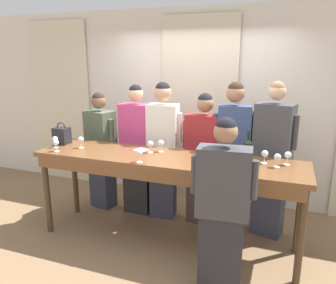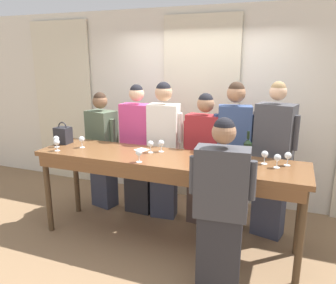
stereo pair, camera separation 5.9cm
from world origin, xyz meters
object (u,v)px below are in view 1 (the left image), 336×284
object	(u,v)px
wine_glass_front_right	(55,140)
guest_cream_sweater	(163,149)
wine_glass_center_right	(288,155)
wine_glass_back_mid	(161,143)
wine_glass_front_left	(278,158)
wine_glass_center_mid	(139,153)
guest_beige_cap	(272,160)
handbag	(62,135)
guest_olive_jacket	(101,150)
wine_bottle	(247,151)
wine_glass_center_left	(81,140)
wine_glass_back_left	(265,154)
host_pouring	(222,209)
guest_navy_coat	(232,154)
tasting_bar	(165,166)
wine_glass_front_mid	(56,143)
wine_glass_back_right	(150,144)
guest_striped_shirt	(203,159)
guest_pink_top	(137,149)

from	to	relation	value
wine_glass_front_right	guest_cream_sweater	xyz separation A→B (m)	(1.13, 0.70, -0.20)
wine_glass_center_right	wine_glass_back_mid	bearing A→B (deg)	179.78
wine_glass_front_left	wine_glass_center_right	world-z (taller)	same
wine_glass_center_mid	guest_beige_cap	xyz separation A→B (m)	(1.29, 0.88, -0.20)
guest_cream_sweater	wine_glass_center_mid	bearing A→B (deg)	-85.39
wine_glass_front_left	guest_beige_cap	xyz separation A→B (m)	(-0.07, 0.55, -0.20)
handbag	wine_glass_front_left	bearing A→B (deg)	-0.72
guest_olive_jacket	wine_bottle	bearing A→B (deg)	-13.70
handbag	guest_cream_sweater	size ratio (longest dim) A/B	0.15
wine_glass_center_left	wine_glass_back_left	world-z (taller)	same
wine_bottle	host_pouring	bearing A→B (deg)	-98.30
wine_bottle	host_pouring	xyz separation A→B (m)	(-0.11, -0.73, -0.33)
wine_glass_back_mid	guest_cream_sweater	bearing A→B (deg)	108.00
guest_beige_cap	host_pouring	size ratio (longest dim) A/B	1.13
wine_bottle	wine_glass_center_left	xyz separation A→B (m)	(-1.96, -0.10, -0.03)
wine_glass_front_right	guest_navy_coat	world-z (taller)	guest_navy_coat
wine_glass_center_mid	wine_glass_back_left	xyz separation A→B (m)	(1.23, 0.41, 0.00)
tasting_bar	host_pouring	world-z (taller)	host_pouring
wine_glass_front_mid	wine_glass_back_right	world-z (taller)	same
wine_glass_front_mid	guest_cream_sweater	xyz separation A→B (m)	(1.02, 0.83, -0.20)
wine_glass_center_right	guest_beige_cap	size ratio (longest dim) A/B	0.08
wine_glass_center_left	wine_glass_back_left	bearing A→B (deg)	3.71
guest_striped_shirt	wine_glass_center_mid	bearing A→B (deg)	-118.36
wine_glass_front_left	wine_glass_front_mid	bearing A→B (deg)	-173.34
wine_glass_back_mid	host_pouring	world-z (taller)	host_pouring
wine_glass_back_left	guest_beige_cap	bearing A→B (deg)	82.78
wine_glass_back_left	wine_glass_center_left	bearing A→B (deg)	-176.29
guest_pink_top	guest_beige_cap	distance (m)	1.74
wine_glass_front_left	wine_glass_front_mid	distance (m)	2.46
wine_glass_back_right	guest_navy_coat	world-z (taller)	guest_navy_coat
wine_glass_back_mid	wine_glass_front_right	bearing A→B (deg)	-168.04
wine_glass_front_right	wine_glass_back_right	size ratio (longest dim) A/B	1.00
tasting_bar	guest_olive_jacket	xyz separation A→B (m)	(-1.19, 0.62, -0.10)
wine_bottle	wine_glass_center_left	distance (m)	1.96
wine_glass_back_left	guest_cream_sweater	size ratio (longest dim) A/B	0.08
wine_glass_front_mid	wine_glass_center_left	size ratio (longest dim) A/B	1.00
wine_glass_front_right	wine_glass_back_mid	xyz separation A→B (m)	(1.27, 0.27, 0.00)
guest_navy_coat	wine_glass_center_left	bearing A→B (deg)	-160.68
guest_striped_shirt	wine_glass_front_left	bearing A→B (deg)	-31.84
wine_bottle	wine_glass_center_right	xyz separation A→B (m)	(0.40, 0.07, -0.03)
guest_cream_sweater	host_pouring	world-z (taller)	guest_cream_sweater
wine_glass_front_left	guest_olive_jacket	distance (m)	2.44
tasting_bar	wine_glass_center_left	xyz separation A→B (m)	(-1.09, 0.01, 0.20)
handbag	guest_pink_top	size ratio (longest dim) A/B	0.16
wine_bottle	wine_glass_center_right	distance (m)	0.40
wine_glass_back_right	guest_striped_shirt	world-z (taller)	guest_striped_shirt
wine_glass_center_mid	wine_glass_back_mid	bearing A→B (deg)	81.14
wine_glass_center_mid	guest_navy_coat	xyz separation A→B (m)	(0.83, 0.88, -0.17)
guest_striped_shirt	host_pouring	world-z (taller)	guest_striped_shirt
guest_cream_sweater	guest_beige_cap	distance (m)	1.36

